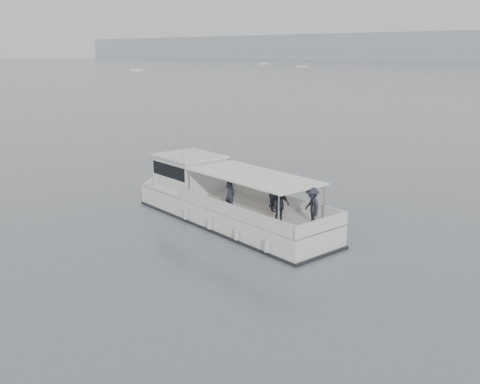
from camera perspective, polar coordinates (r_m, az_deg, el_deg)
The scene contains 2 objects.
ground at distance 23.97m, azimuth -1.70°, elevation -4.11°, with size 1400.00×1400.00×0.00m, color slate.
tour_boat at distance 25.49m, azimuth -2.48°, elevation -0.93°, with size 12.74×5.23×5.31m.
Camera 1 is at (14.70, -17.29, 7.70)m, focal length 40.00 mm.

